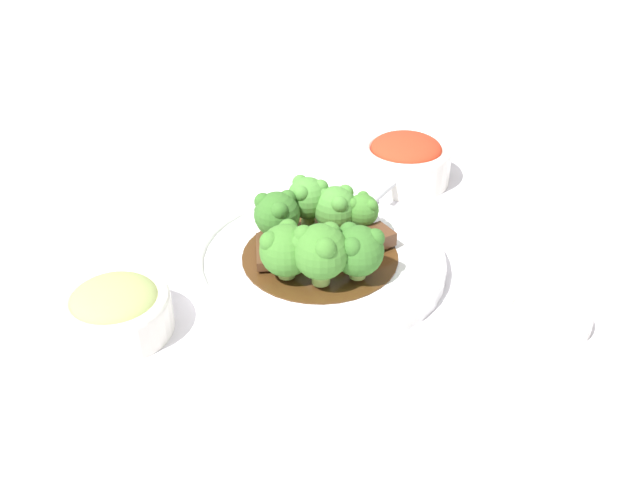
# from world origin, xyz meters

# --- Properties ---
(ground_plane) EXTENTS (4.00, 4.00, 0.00)m
(ground_plane) POSITION_xyz_m (0.00, 0.00, 0.00)
(ground_plane) COLOR silver
(main_plate) EXTENTS (0.25, 0.25, 0.02)m
(main_plate) POSITION_xyz_m (0.00, 0.00, 0.01)
(main_plate) COLOR white
(main_plate) RESTS_ON ground_plane
(beef_strip_0) EXTENTS (0.04, 0.06, 0.01)m
(beef_strip_0) POSITION_xyz_m (-0.00, 0.05, 0.03)
(beef_strip_0) COLOR #56331E
(beef_strip_0) RESTS_ON main_plate
(beef_strip_1) EXTENTS (0.06, 0.04, 0.01)m
(beef_strip_1) POSITION_xyz_m (-0.01, -0.05, 0.02)
(beef_strip_1) COLOR #56331E
(beef_strip_1) RESTS_ON main_plate
(beef_strip_2) EXTENTS (0.05, 0.08, 0.01)m
(beef_strip_2) POSITION_xyz_m (-0.01, -0.00, 0.03)
(beef_strip_2) COLOR brown
(beef_strip_2) RESTS_ON main_plate
(broccoli_floret_0) EXTENTS (0.05, 0.05, 0.06)m
(broccoli_floret_0) POSITION_xyz_m (0.05, -0.01, 0.05)
(broccoli_floret_0) COLOR #8EB756
(broccoli_floret_0) RESTS_ON main_plate
(broccoli_floret_1) EXTENTS (0.05, 0.05, 0.05)m
(broccoli_floret_1) POSITION_xyz_m (0.03, -0.04, 0.05)
(broccoli_floret_1) COLOR #7FA84C
(broccoli_floret_1) RESTS_ON main_plate
(broccoli_floret_2) EXTENTS (0.05, 0.05, 0.05)m
(broccoli_floret_2) POSITION_xyz_m (0.05, 0.03, 0.05)
(broccoli_floret_2) COLOR #8EB756
(broccoli_floret_2) RESTS_ON main_plate
(broccoli_floret_3) EXTENTS (0.05, 0.05, 0.05)m
(broccoli_floret_3) POSITION_xyz_m (-0.04, 0.03, 0.05)
(broccoli_floret_3) COLOR #8EB756
(broccoli_floret_3) RESTS_ON main_plate
(broccoli_floret_4) EXTENTS (0.03, 0.03, 0.04)m
(broccoli_floret_4) POSITION_xyz_m (-0.03, 0.05, 0.04)
(broccoli_floret_4) COLOR #8EB756
(broccoli_floret_4) RESTS_ON main_plate
(broccoli_floret_5) EXTENTS (0.04, 0.04, 0.05)m
(broccoli_floret_5) POSITION_xyz_m (-0.05, -0.00, 0.05)
(broccoli_floret_5) COLOR #8EB756
(broccoli_floret_5) RESTS_ON main_plate
(broccoli_floret_6) EXTENTS (0.05, 0.05, 0.05)m
(broccoli_floret_6) POSITION_xyz_m (-0.03, -0.04, 0.05)
(broccoli_floret_6) COLOR #7FA84C
(broccoli_floret_6) RESTS_ON main_plate
(serving_spoon) EXTENTS (0.18, 0.18, 0.01)m
(serving_spoon) POSITION_xyz_m (-0.06, 0.06, 0.03)
(serving_spoon) COLOR #B7B7BC
(serving_spoon) RESTS_ON main_plate
(side_bowl_kimchi) EXTENTS (0.11, 0.11, 0.06)m
(side_bowl_kimchi) POSITION_xyz_m (-0.16, 0.14, 0.03)
(side_bowl_kimchi) COLOR white
(side_bowl_kimchi) RESTS_ON ground_plane
(side_bowl_appetizer) EXTENTS (0.10, 0.10, 0.05)m
(side_bowl_appetizer) POSITION_xyz_m (0.05, -0.20, 0.02)
(side_bowl_appetizer) COLOR white
(side_bowl_appetizer) RESTS_ON ground_plane
(sauce_dish) EXTENTS (0.08, 0.08, 0.01)m
(sauce_dish) POSITION_xyz_m (0.13, 0.18, 0.01)
(sauce_dish) COLOR white
(sauce_dish) RESTS_ON ground_plane
(paper_napkin) EXTENTS (0.11, 0.12, 0.01)m
(paper_napkin) POSITION_xyz_m (0.17, 0.10, 0.00)
(paper_napkin) COLOR silver
(paper_napkin) RESTS_ON ground_plane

